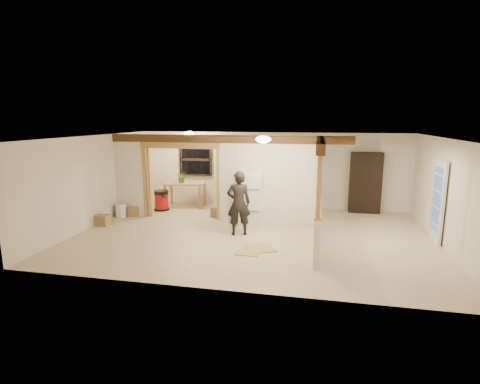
% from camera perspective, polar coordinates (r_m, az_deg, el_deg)
% --- Properties ---
extents(floor, '(9.00, 6.50, 0.01)m').
position_cam_1_polar(floor, '(9.74, 2.07, -6.53)').
color(floor, beige).
rests_on(floor, ground).
extents(ceiling, '(9.00, 6.50, 0.01)m').
position_cam_1_polar(ceiling, '(9.29, 2.18, 8.35)').
color(ceiling, white).
extents(wall_back, '(9.00, 0.01, 2.50)m').
position_cam_1_polar(wall_back, '(12.61, 4.63, 3.36)').
color(wall_back, silver).
rests_on(wall_back, floor).
extents(wall_front, '(9.00, 0.01, 2.50)m').
position_cam_1_polar(wall_front, '(6.34, -2.87, -4.48)').
color(wall_front, silver).
rests_on(wall_front, floor).
extents(wall_left, '(0.01, 6.50, 2.50)m').
position_cam_1_polar(wall_left, '(11.11, -21.42, 1.56)').
color(wall_left, silver).
rests_on(wall_left, floor).
extents(wall_right, '(0.01, 6.50, 2.50)m').
position_cam_1_polar(wall_right, '(9.76, 29.14, -0.33)').
color(wall_right, silver).
rests_on(wall_right, floor).
extents(partition_left_stub, '(0.90, 0.12, 2.50)m').
position_cam_1_polar(partition_left_stub, '(11.90, -16.46, 2.47)').
color(partition_left_stub, silver).
rests_on(partition_left_stub, floor).
extents(partition_center, '(2.80, 0.12, 2.50)m').
position_cam_1_polar(partition_center, '(10.58, 4.29, 1.86)').
color(partition_center, silver).
rests_on(partition_center, floor).
extents(doorway_frame, '(2.46, 0.14, 2.20)m').
position_cam_1_polar(doorway_frame, '(11.24, -8.98, 1.52)').
color(doorway_frame, tan).
rests_on(doorway_frame, floor).
extents(header_beam_back, '(7.00, 0.18, 0.22)m').
position_cam_1_polar(header_beam_back, '(10.68, -2.08, 8.07)').
color(header_beam_back, brown).
rests_on(header_beam_back, ceiling).
extents(header_beam_right, '(0.18, 3.30, 0.22)m').
position_cam_1_polar(header_beam_right, '(8.77, 12.16, 7.15)').
color(header_beam_right, brown).
rests_on(header_beam_right, ceiling).
extents(pony_wall, '(0.12, 3.20, 1.00)m').
position_cam_1_polar(pony_wall, '(9.09, 11.68, -4.75)').
color(pony_wall, silver).
rests_on(pony_wall, floor).
extents(stud_partition, '(0.14, 3.20, 1.32)m').
position_cam_1_polar(stud_partition, '(8.85, 11.97, 2.50)').
color(stud_partition, tan).
rests_on(stud_partition, pony_wall).
extents(window_back, '(1.12, 0.10, 1.10)m').
position_cam_1_polar(window_back, '(13.08, -6.81, 4.92)').
color(window_back, black).
rests_on(window_back, wall_back).
extents(french_door, '(0.12, 0.86, 2.00)m').
position_cam_1_polar(french_door, '(10.16, 27.93, -1.25)').
color(french_door, white).
rests_on(french_door, floor).
extents(ceiling_dome_main, '(0.36, 0.36, 0.16)m').
position_cam_1_polar(ceiling_dome_main, '(8.76, 3.58, 8.03)').
color(ceiling_dome_main, '#FFEABF').
rests_on(ceiling_dome_main, ceiling).
extents(ceiling_dome_util, '(0.32, 0.32, 0.14)m').
position_cam_1_polar(ceiling_dome_util, '(12.16, -7.78, 8.83)').
color(ceiling_dome_util, '#FFEABF').
rests_on(ceiling_dome_util, ceiling).
extents(hanging_bulb, '(0.07, 0.07, 0.07)m').
position_cam_1_polar(hanging_bulb, '(11.35, -6.52, 7.18)').
color(hanging_bulb, '#FFD88C').
rests_on(hanging_bulb, ceiling).
extents(refrigerator, '(0.61, 0.59, 1.48)m').
position_cam_1_polar(refrigerator, '(10.39, 1.78, -1.16)').
color(refrigerator, silver).
rests_on(refrigerator, floor).
extents(woman, '(0.70, 0.57, 1.66)m').
position_cam_1_polar(woman, '(9.52, -0.20, -1.73)').
color(woman, black).
rests_on(woman, floor).
extents(work_table, '(1.43, 0.92, 0.83)m').
position_cam_1_polar(work_table, '(12.79, -8.36, -0.40)').
color(work_table, tan).
rests_on(work_table, floor).
extents(potted_plant, '(0.39, 0.35, 0.38)m').
position_cam_1_polar(potted_plant, '(12.65, -8.85, 2.26)').
color(potted_plant, '#316F28').
rests_on(potted_plant, work_table).
extents(shop_vac, '(0.61, 0.61, 0.66)m').
position_cam_1_polar(shop_vac, '(12.45, -11.87, -1.25)').
color(shop_vac, '#9C120C').
rests_on(shop_vac, floor).
extents(bookshelf, '(0.96, 0.32, 1.92)m').
position_cam_1_polar(bookshelf, '(12.42, 18.57, 1.35)').
color(bookshelf, black).
rests_on(bookshelf, floor).
extents(bucket, '(0.37, 0.37, 0.40)m').
position_cam_1_polar(bucket, '(11.94, -17.70, -2.71)').
color(bucket, white).
rests_on(bucket, floor).
extents(box_util_a, '(0.40, 0.37, 0.30)m').
position_cam_1_polar(box_util_a, '(11.42, -3.41, -3.07)').
color(box_util_a, '#9B744B').
rests_on(box_util_a, floor).
extents(box_util_b, '(0.34, 0.34, 0.29)m').
position_cam_1_polar(box_util_b, '(11.97, -15.83, -2.85)').
color(box_util_b, '#9B744B').
rests_on(box_util_b, floor).
extents(box_front, '(0.37, 0.31, 0.29)m').
position_cam_1_polar(box_front, '(11.21, -20.15, -4.05)').
color(box_front, '#9B744B').
rests_on(box_front, floor).
extents(floor_panel_near, '(0.83, 0.83, 0.02)m').
position_cam_1_polar(floor_panel_near, '(8.74, 3.12, -8.54)').
color(floor_panel_near, tan).
rests_on(floor_panel_near, floor).
extents(floor_panel_far, '(0.54, 0.44, 0.02)m').
position_cam_1_polar(floor_panel_far, '(8.46, 1.19, -9.22)').
color(floor_panel_far, tan).
rests_on(floor_panel_far, floor).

